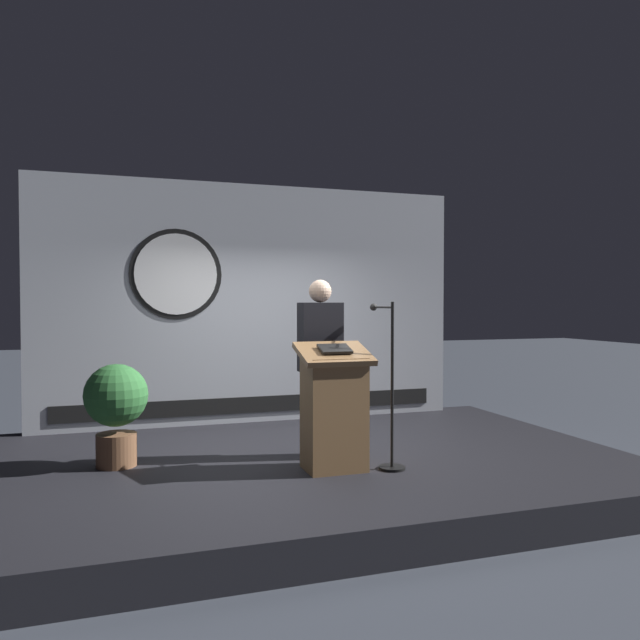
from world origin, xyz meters
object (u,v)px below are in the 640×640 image
(podium, at_px, (334,409))
(microphone_stand, at_px, (389,409))
(speaker_person, at_px, (320,366))
(potted_plant, at_px, (116,405))

(podium, bearing_deg, microphone_stand, -10.29)
(speaker_person, height_order, microphone_stand, speaker_person)
(podium, xyz_separation_m, microphone_stand, (0.50, -0.09, -0.01))
(podium, height_order, potted_plant, podium)
(speaker_person, relative_size, microphone_stand, 1.14)
(microphone_stand, relative_size, potted_plant, 1.60)
(podium, height_order, microphone_stand, microphone_stand)
(podium, xyz_separation_m, speaker_person, (0.03, 0.48, 0.33))
(speaker_person, distance_m, microphone_stand, 0.81)
(microphone_stand, distance_m, potted_plant, 2.48)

